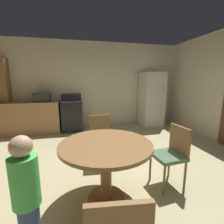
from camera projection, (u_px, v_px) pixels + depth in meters
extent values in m
plane|color=tan|center=(113.00, 176.00, 2.56)|extent=(14.00, 14.00, 0.00)
cube|color=beige|center=(91.00, 85.00, 5.20)|extent=(6.12, 0.12, 2.70)
cube|color=#9E754C|center=(28.00, 118.00, 4.57)|extent=(1.76, 0.60, 0.90)
cube|color=olive|center=(2.00, 97.00, 4.48)|extent=(0.44, 0.36, 2.10)
cube|color=black|center=(72.00, 116.00, 4.85)|extent=(0.60, 0.60, 0.90)
cube|color=#38383D|center=(71.00, 101.00, 4.76)|extent=(0.60, 0.60, 0.02)
cube|color=#38383D|center=(71.00, 97.00, 5.01)|extent=(0.60, 0.04, 0.18)
cube|color=silver|center=(151.00, 100.00, 5.30)|extent=(0.68, 0.66, 1.76)
cylinder|color=#B2B2B7|center=(162.00, 88.00, 4.94)|extent=(0.02, 0.02, 0.22)
cylinder|color=#B2B2B7|center=(161.00, 109.00, 5.06)|extent=(0.02, 0.02, 0.30)
cube|color=#2D2B28|center=(42.00, 97.00, 4.56)|extent=(0.44, 0.32, 0.26)
cylinder|color=olive|center=(106.00, 197.00, 2.07)|extent=(0.47, 0.47, 0.03)
cylinder|color=olive|center=(106.00, 173.00, 2.00)|extent=(0.14, 0.14, 0.72)
cylinder|color=olive|center=(106.00, 145.00, 1.93)|extent=(1.12, 1.12, 0.04)
cylinder|color=olive|center=(164.00, 180.00, 2.10)|extent=(0.03, 0.03, 0.43)
cylinder|color=olive|center=(150.00, 167.00, 2.42)|extent=(0.03, 0.03, 0.43)
cylinder|color=olive|center=(185.00, 175.00, 2.21)|extent=(0.03, 0.03, 0.43)
cylinder|color=olive|center=(169.00, 163.00, 2.52)|extent=(0.03, 0.03, 0.43)
cube|color=#4C704C|center=(168.00, 156.00, 2.27)|extent=(0.43, 0.43, 0.05)
cube|color=olive|center=(179.00, 140.00, 2.28)|extent=(0.07, 0.38, 0.42)
cylinder|color=olive|center=(111.00, 156.00, 2.78)|extent=(0.03, 0.03, 0.43)
cylinder|color=olive|center=(92.00, 157.00, 2.73)|extent=(0.03, 0.03, 0.43)
cylinder|color=olive|center=(109.00, 148.00, 3.11)|extent=(0.03, 0.03, 0.43)
cylinder|color=olive|center=(92.00, 149.00, 3.06)|extent=(0.03, 0.03, 0.43)
cube|color=#4C704C|center=(101.00, 140.00, 2.87)|extent=(0.44, 0.44, 0.05)
cube|color=olive|center=(100.00, 126.00, 3.01)|extent=(0.38, 0.07, 0.42)
cylinder|color=#4CC656|center=(25.00, 181.00, 1.28)|extent=(0.31, 0.31, 0.42)
sphere|color=#D6A884|center=(21.00, 146.00, 1.22)|extent=(0.17, 0.17, 0.17)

